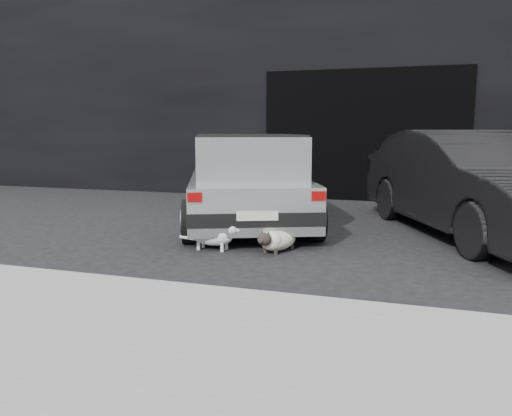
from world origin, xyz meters
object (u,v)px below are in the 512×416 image
(silver_hatchback, at_px, (247,176))
(cat_siamese, at_px, (276,240))
(second_car, at_px, (474,183))
(cat_white, at_px, (215,236))

(silver_hatchback, xyz_separation_m, cat_siamese, (0.87, -1.52, -0.60))
(second_car, bearing_deg, silver_hatchback, 159.25)
(cat_siamese, bearing_deg, silver_hatchback, -42.15)
(silver_hatchback, distance_m, cat_white, 1.75)
(second_car, height_order, cat_white, second_car)
(second_car, distance_m, cat_siamese, 2.88)
(silver_hatchback, relative_size, second_car, 0.93)
(silver_hatchback, height_order, second_car, second_car)
(cat_white, bearing_deg, second_car, 123.48)
(second_car, relative_size, cat_white, 5.56)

